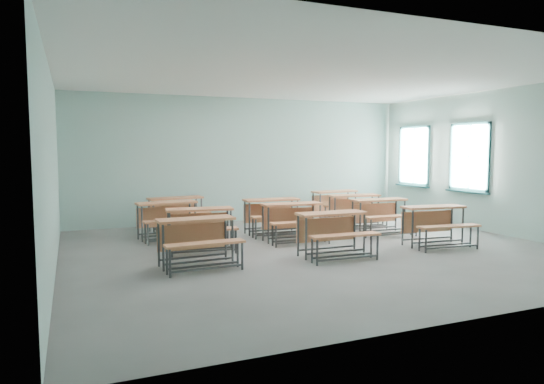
{
  "coord_description": "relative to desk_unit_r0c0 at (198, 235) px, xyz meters",
  "views": [
    {
      "loc": [
        -4.24,
        -7.98,
        1.9
      ],
      "look_at": [
        -0.41,
        1.2,
        1.0
      ],
      "focal_mm": 32.0,
      "sensor_mm": 36.0,
      "label": 1
    }
  ],
  "objects": [
    {
      "name": "room",
      "position": [
        2.47,
        0.49,
        1.08
      ],
      "size": [
        9.04,
        8.04,
        3.24
      ],
      "color": "slate",
      "rests_on": "ground"
    },
    {
      "name": "desk_unit_r0c0",
      "position": [
        0.0,
        0.0,
        0.0
      ],
      "size": [
        1.28,
        0.89,
        0.78
      ],
      "rotation": [
        0.0,
        0.0,
        0.05
      ],
      "color": "#B86A42",
      "rests_on": "ground"
    },
    {
      "name": "desk_unit_r2c0",
      "position": [
        0.01,
        2.57,
        0.0
      ],
      "size": [
        1.33,
        0.98,
        0.78
      ],
      "rotation": [
        0.0,
        0.0,
        0.12
      ],
      "color": "#B86A42",
      "rests_on": "ground"
    },
    {
      "name": "desk_unit_r2c1",
      "position": [
        2.27,
        2.29,
        0.0
      ],
      "size": [
        1.27,
        0.88,
        0.78
      ],
      "rotation": [
        0.0,
        0.0,
        -0.03
      ],
      "color": "#B86A42",
      "rests_on": "ground"
    },
    {
      "name": "desk_unit_r3c0",
      "position": [
        0.38,
        3.46,
        0.0
      ],
      "size": [
        1.34,
        0.99,
        0.78
      ],
      "rotation": [
        0.0,
        0.0,
        0.13
      ],
      "color": "#B86A42",
      "rests_on": "ground"
    },
    {
      "name": "desk_unit_r0c2",
      "position": [
        4.67,
        -0.17,
        0.0
      ],
      "size": [
        1.31,
        0.94,
        0.78
      ],
      "rotation": [
        0.0,
        0.0,
        -0.09
      ],
      "color": "#B86A42",
      "rests_on": "ground"
    },
    {
      "name": "desk_unit_r1c2",
      "position": [
        4.47,
        1.34,
        0.0
      ],
      "size": [
        1.27,
        0.88,
        0.78
      ],
      "rotation": [
        0.0,
        0.0,
        -0.04
      ],
      "color": "#B86A42",
      "rests_on": "ground"
    },
    {
      "name": "desk_unit_r1c0",
      "position": [
        0.36,
        1.25,
        0.0
      ],
      "size": [
        1.32,
        0.96,
        0.78
      ],
      "rotation": [
        0.0,
        0.0,
        -0.11
      ],
      "color": "#B86A42",
      "rests_on": "ground"
    },
    {
      "name": "desk_unit_r1c1",
      "position": [
        2.32,
        1.34,
        0.0
      ],
      "size": [
        1.27,
        0.88,
        0.78
      ],
      "rotation": [
        0.0,
        0.0,
        -0.04
      ],
      "color": "#B86A42",
      "rests_on": "ground"
    },
    {
      "name": "desk_unit_r2c2",
      "position": [
        4.49,
        2.41,
        0.0
      ],
      "size": [
        1.34,
        0.98,
        0.78
      ],
      "rotation": [
        0.0,
        0.0,
        -0.13
      ],
      "color": "#B86A42",
      "rests_on": "ground"
    },
    {
      "name": "desk_unit_r3c2",
      "position": [
        4.63,
        3.55,
        0.0
      ],
      "size": [
        1.32,
        0.95,
        0.78
      ],
      "rotation": [
        0.0,
        0.0,
        0.1
      ],
      "color": "#B86A42",
      "rests_on": "ground"
    },
    {
      "name": "desk_unit_r0c1",
      "position": [
        2.38,
        -0.22,
        0.0
      ],
      "size": [
        1.27,
        0.87,
        0.78
      ],
      "rotation": [
        0.0,
        0.0,
        -0.03
      ],
      "color": "#B86A42",
      "rests_on": "ground"
    }
  ]
}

